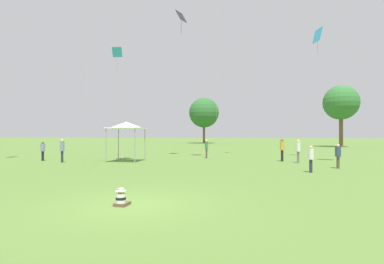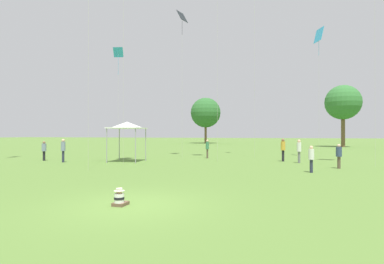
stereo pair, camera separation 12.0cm
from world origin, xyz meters
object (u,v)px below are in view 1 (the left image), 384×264
at_px(person_standing_5, 338,154).
at_px(kite_9, 318,38).
at_px(person_standing_6, 43,149).
at_px(person_standing_0, 298,149).
at_px(person_standing_2, 282,148).
at_px(kite_2, 181,20).
at_px(person_standing_4, 311,157).
at_px(kite_4, 117,56).
at_px(canopy_tent, 126,126).
at_px(distant_tree_0, 204,113).
at_px(distant_tree_1, 341,103).
at_px(person_standing_7, 206,147).
at_px(person_standing_1, 62,148).
at_px(seated_toddler, 121,198).

xyz_separation_m(person_standing_5, kite_9, (0.00, 8.40, 9.99)).
bearing_deg(person_standing_6, person_standing_0, -27.84).
bearing_deg(person_standing_5, person_standing_2, 31.15).
height_order(kite_2, kite_9, kite_2).
xyz_separation_m(person_standing_4, kite_4, (-16.62, 8.08, 8.87)).
relative_size(canopy_tent, kite_2, 0.23).
bearing_deg(kite_4, kite_2, -136.47).
distance_m(canopy_tent, distant_tree_0, 46.23).
height_order(person_standing_6, distant_tree_1, distant_tree_1).
bearing_deg(canopy_tent, person_standing_0, 10.52).
bearing_deg(kite_4, person_standing_2, -150.20).
bearing_deg(person_standing_7, person_standing_2, -171.65).
relative_size(person_standing_1, person_standing_5, 1.16).
bearing_deg(person_standing_2, person_standing_6, 105.82).
bearing_deg(person_standing_0, person_standing_1, -114.28).
height_order(person_standing_1, person_standing_5, person_standing_1).
height_order(person_standing_5, kite_4, kite_4).
relative_size(seated_toddler, distant_tree_0, 0.05).
height_order(person_standing_4, kite_9, kite_9).
distance_m(kite_2, kite_9, 12.66).
bearing_deg(person_standing_1, kite_4, 155.93).
height_order(person_standing_1, kite_2, kite_2).
bearing_deg(person_standing_5, kite_2, 55.65).
relative_size(person_standing_6, canopy_tent, 0.51).
bearing_deg(person_standing_4, seated_toddler, -155.93).
height_order(person_standing_4, distant_tree_1, distant_tree_1).
bearing_deg(person_standing_1, person_standing_4, 70.16).
distance_m(seated_toddler, kite_4, 22.63).
bearing_deg(kite_4, seated_toddler, 153.94).
distance_m(seated_toddler, distant_tree_0, 60.29).
bearing_deg(person_standing_7, person_standing_0, -177.47).
xyz_separation_m(person_standing_0, person_standing_7, (-7.57, 2.43, -0.04)).
height_order(seated_toddler, canopy_tent, canopy_tent).
bearing_deg(seated_toddler, person_standing_0, 69.26).
bearing_deg(person_standing_5, person_standing_6, 83.88).
bearing_deg(person_standing_4, distant_tree_1, 43.86).
xyz_separation_m(person_standing_0, kite_2, (-10.21, 3.35, 11.91)).
bearing_deg(person_standing_2, person_standing_1, 110.36).
xyz_separation_m(person_standing_1, person_standing_7, (9.92, 6.59, -0.07)).
distance_m(person_standing_7, kite_4, 12.46).
xyz_separation_m(seated_toddler, person_standing_7, (-1.15, 17.95, 0.80)).
distance_m(distant_tree_0, distant_tree_1, 29.23).
distance_m(person_standing_4, kite_9, 14.98).
xyz_separation_m(person_standing_2, canopy_tent, (-11.86, -3.47, 1.76)).
xyz_separation_m(kite_2, distant_tree_0, (-6.64, 40.11, -5.93)).
bearing_deg(person_standing_6, person_standing_2, -24.19).
bearing_deg(kite_2, distant_tree_1, 26.03).
relative_size(seated_toddler, person_standing_1, 0.31).
distance_m(person_standing_1, canopy_tent, 5.14).
bearing_deg(canopy_tent, distant_tree_0, 94.83).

